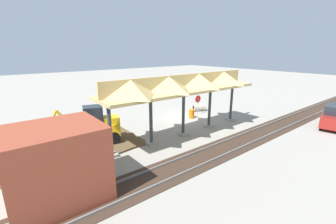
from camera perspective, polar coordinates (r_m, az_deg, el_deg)
ground_plane at (r=23.21m, az=4.11°, el=-1.31°), size 120.00×120.00×0.00m
dirt_work_zone at (r=18.01m, az=-23.35°, el=-7.63°), size 9.39×7.00×0.01m
platform_canopy at (r=17.37m, az=4.06°, el=7.07°), size 13.65×3.20×4.90m
rail_tracks at (r=18.74m, az=19.76°, el=-6.28°), size 60.00×2.58×0.15m
stop_sign at (r=23.86m, az=7.60°, el=2.79°), size 0.76×0.06×2.10m
backhoe at (r=17.25m, az=-18.08°, el=-3.59°), size 5.20×2.57×2.82m
dirt_mound at (r=18.50m, az=-29.16°, el=-7.75°), size 6.14×6.14×1.57m
concrete_pipe at (r=25.67m, az=7.87°, el=1.16°), size 1.53×1.29×0.81m
brick_utility_building at (r=11.41m, az=-26.50°, el=-11.79°), size 4.01×3.38×3.51m
distant_parked_car at (r=24.73m, az=36.64°, el=-0.97°), size 4.47×2.56×1.98m
traffic_barrel at (r=22.84m, az=5.99°, el=-0.45°), size 0.56×0.56×0.90m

